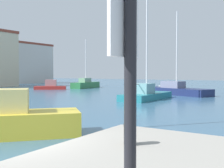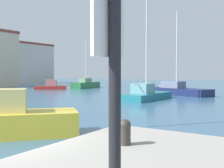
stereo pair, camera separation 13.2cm
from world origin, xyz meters
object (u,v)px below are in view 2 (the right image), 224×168
Objects in this scene: sailboat_green_distant_north at (86,84)px; mooring_bollard at (125,131)px; sailboat_teal_mid_harbor at (145,94)px; motorboat_red_behind_lamppost at (51,86)px; sailboat_navy_far_right at (176,90)px; motorboat_white_inner_mooring at (169,88)px.

mooring_bollard is at bearing -140.49° from sailboat_green_distant_north.
sailboat_green_distant_north is 0.85× the size of sailboat_teal_mid_harbor.
motorboat_red_behind_lamppost is (-6.30, 1.90, -0.11)m from sailboat_green_distant_north.
mooring_bollard is 20.48m from sailboat_teal_mid_harbor.
sailboat_navy_far_right is 1.00× the size of sailboat_teal_mid_harbor.
motorboat_red_behind_lamppost is at bearing 47.85° from mooring_bollard.
sailboat_teal_mid_harbor is (-13.11, -2.82, 0.11)m from motorboat_white_inner_mooring.
motorboat_red_behind_lamppost is 20.48m from sailboat_teal_mid_harbor.
mooring_bollard is 40.94m from sailboat_green_distant_north.
sailboat_green_distant_north is (31.59, 26.05, -0.63)m from mooring_bollard.
mooring_bollard is 0.08× the size of motorboat_white_inner_mooring.
mooring_bollard is 37.69m from motorboat_red_behind_lamppost.
sailboat_navy_far_right is at bearing -88.19° from motorboat_red_behind_lamppost.
sailboat_teal_mid_harbor is at bearing -126.69° from sailboat_green_distant_north.
sailboat_navy_far_right reaches higher than motorboat_red_behind_lamppost.
sailboat_teal_mid_harbor is (-6.71, -19.35, 0.01)m from motorboat_red_behind_lamppost.
sailboat_green_distant_north is 18.67m from sailboat_navy_far_right.
sailboat_navy_far_right is 19.69m from motorboat_red_behind_lamppost.
mooring_bollard is at bearing -155.18° from sailboat_teal_mid_harbor.
sailboat_navy_far_right is at bearing -107.70° from sailboat_green_distant_north.
sailboat_navy_far_right reaches higher than motorboat_white_inner_mooring.
motorboat_red_behind_lamppost is 0.65× the size of motorboat_white_inner_mooring.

